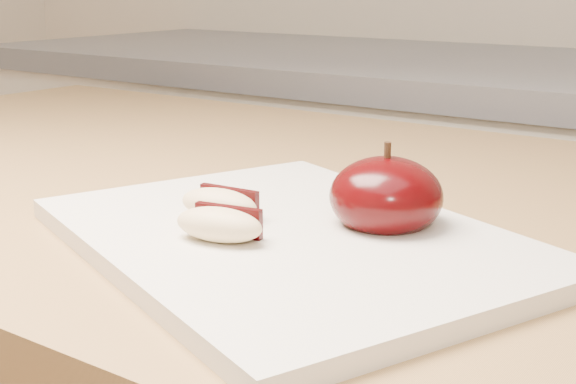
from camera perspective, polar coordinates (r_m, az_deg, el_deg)
The scene contains 4 objects.
cutting_board at distance 0.51m, azimuth -0.00°, elevation -3.38°, with size 0.32×0.23×0.01m, color silver.
apple_half at distance 0.52m, azimuth 6.98°, elevation -0.31°, with size 0.09×0.09×0.06m.
apple_wedge_a at distance 0.53m, azimuth -4.85°, elevation -0.85°, with size 0.06×0.03×0.02m.
apple_wedge_b at distance 0.49m, azimuth -4.85°, elevation -2.29°, with size 0.06×0.04×0.02m.
Camera 1 is at (0.20, -0.04, 1.07)m, focal length 50.00 mm.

